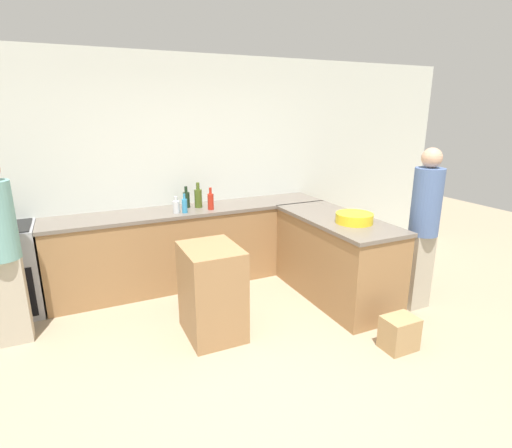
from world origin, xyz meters
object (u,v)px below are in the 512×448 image
island_table (212,291)px  dish_soap_bottle (185,205)px  hot_sauce_bottle (211,201)px  paper_bag (400,333)px  olive_oil_bottle (198,198)px  mixing_bowl (354,218)px  person_by_range (1,246)px  person_at_peninsula (424,223)px  vinegar_bottle_clear (176,206)px  wine_bottle_dark (186,199)px  range_oven (4,272)px

island_table → dish_soap_bottle: bearing=86.5°
hot_sauce_bottle → paper_bag: (1.03, -2.06, -0.88)m
olive_oil_bottle → paper_bag: bearing=-63.0°
mixing_bowl → person_by_range: person_by_range is taller
olive_oil_bottle → paper_bag: 2.65m
person_at_peninsula → paper_bag: bearing=-144.3°
person_by_range → person_at_peninsula: person_at_peninsula is taller
olive_oil_bottle → vinegar_bottle_clear: olive_oil_bottle is taller
vinegar_bottle_clear → paper_bag: 2.66m
dish_soap_bottle → olive_oil_bottle: bearing=40.4°
island_table → wine_bottle_dark: (0.16, 1.33, 0.60)m
mixing_bowl → olive_oil_bottle: olive_oil_bottle is taller
hot_sauce_bottle → paper_bag: size_ratio=0.86×
dish_soap_bottle → paper_bag: size_ratio=0.72×
olive_oil_bottle → person_by_range: 2.08m
hot_sauce_bottle → person_at_peninsula: person_at_peninsula is taller
range_oven → dish_soap_bottle: size_ratio=4.28×
wine_bottle_dark → paper_bag: 2.75m
mixing_bowl → person_at_peninsula: bearing=-29.0°
paper_bag → dish_soap_bottle: bearing=123.6°
mixing_bowl → olive_oil_bottle: bearing=133.3°
hot_sauce_bottle → person_by_range: bearing=-167.0°
dish_soap_bottle → vinegar_bottle_clear: bearing=161.6°
dish_soap_bottle → person_at_peninsula: 2.58m
vinegar_bottle_clear → person_at_peninsula: 2.67m
person_by_range → paper_bag: (3.11, -1.58, -0.78)m
hot_sauce_bottle → wine_bottle_dark: (-0.23, 0.22, -0.00)m
vinegar_bottle_clear → person_at_peninsula: bearing=-34.8°
paper_bag → range_oven: bearing=145.6°
mixing_bowl → hot_sauce_bottle: (-1.16, 1.18, 0.05)m
paper_bag → island_table: bearing=146.3°
person_by_range → person_at_peninsula: size_ratio=0.99×
olive_oil_bottle → paper_bag: (1.14, -2.22, -0.90)m
olive_oil_bottle → person_by_range: (-1.97, -0.64, -0.12)m
wine_bottle_dark → person_at_peninsula: 2.66m
mixing_bowl → wine_bottle_dark: wine_bottle_dark is taller
person_by_range → mixing_bowl: bearing=-12.2°
olive_oil_bottle → vinegar_bottle_clear: 0.35m
paper_bag → hot_sauce_bottle: bearing=116.7°
dish_soap_bottle → wine_bottle_dark: 0.26m
mixing_bowl → dish_soap_bottle: size_ratio=1.74×
island_table → hot_sauce_bottle: size_ratio=3.35×
olive_oil_bottle → hot_sauce_bottle: bearing=-58.4°
wine_bottle_dark → mixing_bowl: bearing=-45.0°
olive_oil_bottle → vinegar_bottle_clear: (-0.31, -0.16, -0.04)m
dish_soap_bottle → wine_bottle_dark: size_ratio=0.86×
island_table → mixing_bowl: (1.55, -0.06, 0.55)m
hot_sauce_bottle → vinegar_bottle_clear: bearing=179.2°
vinegar_bottle_clear → person_at_peninsula: (2.19, -1.53, -0.07)m
person_by_range → paper_bag: bearing=-27.0°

